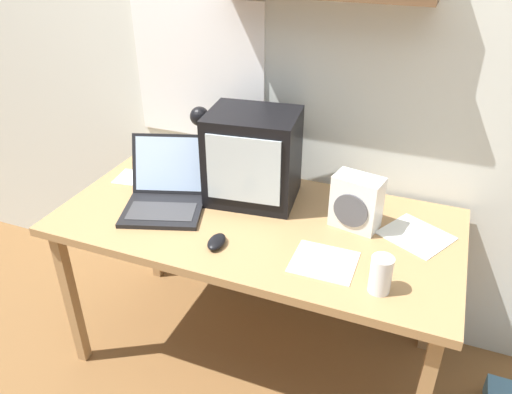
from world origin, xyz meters
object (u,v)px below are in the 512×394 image
at_px(crt_monitor, 253,157).
at_px(desk_lamp, 203,135).
at_px(corner_desk, 256,231).
at_px(loose_paper_near_laptop, 416,236).
at_px(computer_mouse, 217,242).
at_px(space_heater, 356,202).
at_px(printed_handout, 324,262).
at_px(laptop, 166,190).
at_px(open_notebook, 140,178).
at_px(juice_glass, 381,276).

height_order(crt_monitor, desk_lamp, crt_monitor).
xyz_separation_m(corner_desk, loose_paper_near_laptop, (0.61, 0.11, 0.06)).
bearing_deg(crt_monitor, computer_mouse, -95.58).
relative_size(desk_lamp, space_heater, 1.63).
bearing_deg(printed_handout, corner_desk, 151.67).
relative_size(corner_desk, laptop, 3.70).
xyz_separation_m(crt_monitor, laptop, (-0.32, -0.18, -0.13)).
xyz_separation_m(corner_desk, printed_handout, (0.33, -0.18, 0.06)).
bearing_deg(printed_handout, computer_mouse, -173.32).
bearing_deg(computer_mouse, space_heater, 35.80).
bearing_deg(open_notebook, desk_lamp, 23.90).
relative_size(desk_lamp, printed_handout, 1.56).
distance_m(space_heater, loose_paper_near_laptop, 0.26).
bearing_deg(juice_glass, laptop, 166.25).
distance_m(corner_desk, space_heater, 0.42).
relative_size(laptop, open_notebook, 1.82).
distance_m(corner_desk, loose_paper_near_laptop, 0.62).
bearing_deg(corner_desk, desk_lamp, 145.28).
xyz_separation_m(loose_paper_near_laptop, open_notebook, (-1.22, 0.01, 0.00)).
relative_size(laptop, desk_lamp, 1.24).
xyz_separation_m(juice_glass, open_notebook, (-1.14, 0.37, -0.06)).
height_order(desk_lamp, printed_handout, desk_lamp).
bearing_deg(laptop, juice_glass, -32.09).
bearing_deg(crt_monitor, juice_glass, -40.85).
xyz_separation_m(desk_lamp, juice_glass, (0.87, -0.49, -0.15)).
height_order(juice_glass, space_heater, space_heater).
bearing_deg(computer_mouse, open_notebook, 148.38).
bearing_deg(printed_handout, crt_monitor, 140.53).
distance_m(computer_mouse, open_notebook, 0.65).
relative_size(juice_glass, loose_paper_near_laptop, 0.43).
height_order(crt_monitor, open_notebook, crt_monitor).
bearing_deg(laptop, corner_desk, -14.37).
xyz_separation_m(juice_glass, computer_mouse, (-0.59, 0.03, -0.04)).
height_order(corner_desk, desk_lamp, desk_lamp).
xyz_separation_m(laptop, open_notebook, (-0.23, 0.14, -0.06)).
bearing_deg(computer_mouse, desk_lamp, 121.11).
xyz_separation_m(laptop, printed_handout, (0.72, -0.15, -0.06)).
distance_m(computer_mouse, loose_paper_near_laptop, 0.75).
xyz_separation_m(space_heater, loose_paper_near_laptop, (0.23, 0.02, -0.10)).
xyz_separation_m(juice_glass, loose_paper_near_laptop, (0.08, 0.36, -0.06)).
distance_m(crt_monitor, computer_mouse, 0.41).
bearing_deg(open_notebook, computer_mouse, -31.62).
distance_m(corner_desk, open_notebook, 0.63).
distance_m(crt_monitor, loose_paper_near_laptop, 0.71).
relative_size(space_heater, open_notebook, 0.90).
height_order(laptop, loose_paper_near_laptop, laptop).
xyz_separation_m(juice_glass, space_heater, (-0.15, 0.35, 0.05)).
distance_m(corner_desk, juice_glass, 0.60).
xyz_separation_m(corner_desk, juice_glass, (0.53, -0.25, 0.12)).
height_order(space_heater, computer_mouse, space_heater).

